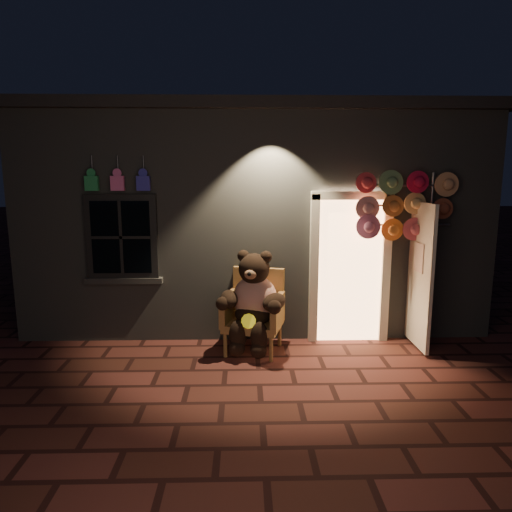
{
  "coord_description": "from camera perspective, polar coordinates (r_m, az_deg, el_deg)",
  "views": [
    {
      "loc": [
        -0.17,
        -4.97,
        2.42
      ],
      "look_at": [
        -0.02,
        1.0,
        1.35
      ],
      "focal_mm": 32.0,
      "sensor_mm": 36.0,
      "label": 1
    }
  ],
  "objects": [
    {
      "name": "shop_building",
      "position": [
        8.98,
        -0.37,
        5.8
      ],
      "size": [
        7.3,
        5.95,
        3.51
      ],
      "color": "slate",
      "rests_on": "ground"
    },
    {
      "name": "wicker_armchair",
      "position": [
        6.37,
        -0.15,
        -6.81
      ],
      "size": [
        0.91,
        0.87,
        1.12
      ],
      "rotation": [
        0.0,
        0.0,
        -0.27
      ],
      "color": "#A56C40",
      "rests_on": "ground"
    },
    {
      "name": "hat_rack",
      "position": [
        6.63,
        17.88,
        6.0
      ],
      "size": [
        1.4,
        0.22,
        2.47
      ],
      "color": "#59595E",
      "rests_on": "ground"
    },
    {
      "name": "teddy_bear",
      "position": [
        6.19,
        -0.34,
        -5.67
      ],
      "size": [
        0.95,
        0.86,
        1.36
      ],
      "rotation": [
        0.0,
        0.0,
        -0.27
      ],
      "color": "#BF3814",
      "rests_on": "ground"
    },
    {
      "name": "ground",
      "position": [
        5.53,
        0.46,
        -15.81
      ],
      "size": [
        60.0,
        60.0,
        0.0
      ],
      "primitive_type": "plane",
      "color": "#582722",
      "rests_on": "ground"
    }
  ]
}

